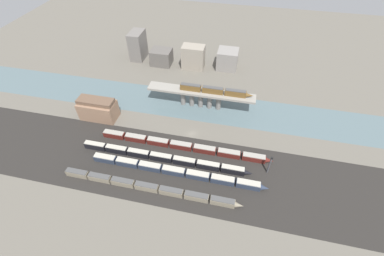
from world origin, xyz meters
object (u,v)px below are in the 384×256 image
object	(u,v)px
train_on_bridge	(215,90)
warehouse_building	(98,109)
train_yard_near	(149,187)
train_yard_far	(164,158)
train_yard_mid	(177,171)
signal_tower	(269,165)
train_yard_outer	(184,146)

from	to	relation	value
train_on_bridge	warehouse_building	distance (m)	66.84
train_on_bridge	warehouse_building	xyz separation A→B (m)	(-62.73, -22.04, -6.82)
train_yard_near	train_yard_far	bearing A→B (deg)	85.66
train_on_bridge	train_yard_mid	world-z (taller)	train_on_bridge
train_on_bridge	train_yard_mid	distance (m)	53.04
train_yard_far	signal_tower	world-z (taller)	signal_tower
train_yard_mid	train_yard_far	xyz separation A→B (m)	(-8.26, 6.40, 0.16)
train_on_bridge	warehouse_building	size ratio (longest dim) A/B	2.04
train_yard_near	warehouse_building	world-z (taller)	warehouse_building
train_yard_outer	train_yard_near	bearing A→B (deg)	-108.75
train_on_bridge	train_yard_far	world-z (taller)	train_on_bridge
train_yard_mid	train_yard_outer	xyz separation A→B (m)	(-0.45, 16.05, -0.03)
train_yard_far	warehouse_building	distance (m)	50.48
train_yard_near	warehouse_building	size ratio (longest dim) A/B	3.99
train_on_bridge	train_yard_far	xyz separation A→B (m)	(-17.75, -44.57, -11.01)
train_on_bridge	train_yard_mid	bearing A→B (deg)	-100.55
train_yard_far	train_yard_outer	distance (m)	12.42
train_yard_far	train_yard_outer	xyz separation A→B (m)	(7.81, 9.66, -0.19)
train_yard_mid	warehouse_building	size ratio (longest dim) A/B	4.07
warehouse_building	train_on_bridge	bearing A→B (deg)	19.36
signal_tower	train_yard_far	bearing A→B (deg)	-175.93
train_yard_far	train_yard_mid	bearing A→B (deg)	-37.75
train_on_bridge	train_yard_near	size ratio (longest dim) A/B	0.51
train_on_bridge	warehouse_building	world-z (taller)	train_on_bridge
train_yard_mid	signal_tower	xyz separation A→B (m)	(41.42, 9.93, 3.90)
train_yard_far	signal_tower	xyz separation A→B (m)	(49.68, 3.54, 3.74)
train_yard_mid	warehouse_building	bearing A→B (deg)	151.48
train_yard_outer	warehouse_building	xyz separation A→B (m)	(-52.79, 12.87, 4.38)
train_yard_near	train_yard_mid	distance (m)	14.44
train_yard_far	warehouse_building	bearing A→B (deg)	153.39
train_yard_near	train_on_bridge	bearing A→B (deg)	72.86
train_yard_far	warehouse_building	xyz separation A→B (m)	(-44.98, 22.53, 4.19)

